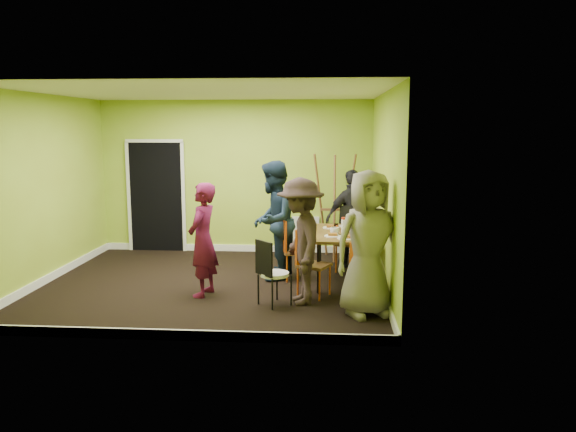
% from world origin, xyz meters
% --- Properties ---
extents(ground, '(5.00, 5.00, 0.00)m').
position_xyz_m(ground, '(0.00, 0.00, 0.00)').
color(ground, black).
rests_on(ground, ground).
extents(room_walls, '(5.04, 4.54, 2.82)m').
position_xyz_m(room_walls, '(-0.02, 0.04, 0.99)').
color(room_walls, '#93A92B').
rests_on(room_walls, ground).
extents(dining_table, '(0.90, 1.50, 0.75)m').
position_xyz_m(dining_table, '(1.97, 0.32, 0.70)').
color(dining_table, black).
rests_on(dining_table, ground).
extents(chair_left_far, '(0.49, 0.49, 0.93)m').
position_xyz_m(chair_left_far, '(1.13, 0.34, 0.52)').
color(chair_left_far, '#E05715').
rests_on(chair_left_far, ground).
extents(chair_left_near, '(0.51, 0.51, 0.94)m').
position_xyz_m(chair_left_near, '(1.45, -0.47, 0.53)').
color(chair_left_near, '#E05715').
rests_on(chair_left_near, ground).
extents(chair_back_end, '(0.53, 0.59, 1.04)m').
position_xyz_m(chair_back_end, '(2.11, 1.07, 0.73)').
color(chair_back_end, '#E05715').
rests_on(chair_back_end, ground).
extents(chair_front_end, '(0.45, 0.45, 0.88)m').
position_xyz_m(chair_front_end, '(2.18, -1.00, 0.49)').
color(chair_front_end, '#E05715').
rests_on(chair_front_end, ground).
extents(chair_bentwood, '(0.48, 0.48, 0.88)m').
position_xyz_m(chair_bentwood, '(0.98, -0.97, 0.48)').
color(chair_bentwood, black).
rests_on(chair_bentwood, ground).
extents(easel, '(0.75, 0.70, 1.86)m').
position_xyz_m(easel, '(1.82, 1.79, 0.92)').
color(easel, brown).
rests_on(easel, ground).
extents(plate_near_left, '(0.25, 0.25, 0.01)m').
position_xyz_m(plate_near_left, '(1.75, 0.66, 0.76)').
color(plate_near_left, white).
rests_on(plate_near_left, dining_table).
extents(plate_near_right, '(0.24, 0.24, 0.01)m').
position_xyz_m(plate_near_right, '(1.78, -0.02, 0.76)').
color(plate_near_right, white).
rests_on(plate_near_right, dining_table).
extents(plate_far_back, '(0.22, 0.22, 0.01)m').
position_xyz_m(plate_far_back, '(2.00, 0.83, 0.76)').
color(plate_far_back, white).
rests_on(plate_far_back, dining_table).
extents(plate_far_front, '(0.26, 0.26, 0.01)m').
position_xyz_m(plate_far_front, '(1.97, -0.18, 0.76)').
color(plate_far_front, white).
rests_on(plate_far_front, dining_table).
extents(plate_wall_back, '(0.24, 0.24, 0.01)m').
position_xyz_m(plate_wall_back, '(2.16, 0.44, 0.76)').
color(plate_wall_back, white).
rests_on(plate_wall_back, dining_table).
extents(plate_wall_front, '(0.23, 0.23, 0.01)m').
position_xyz_m(plate_wall_front, '(2.20, 0.08, 0.76)').
color(plate_wall_front, white).
rests_on(plate_wall_front, dining_table).
extents(thermos, '(0.07, 0.07, 0.20)m').
position_xyz_m(thermos, '(1.94, 0.28, 0.85)').
color(thermos, white).
rests_on(thermos, dining_table).
extents(blue_bottle, '(0.08, 0.08, 0.22)m').
position_xyz_m(blue_bottle, '(2.14, 0.04, 0.86)').
color(blue_bottle, blue).
rests_on(blue_bottle, dining_table).
extents(orange_bottle, '(0.03, 0.03, 0.08)m').
position_xyz_m(orange_bottle, '(1.85, 0.44, 0.79)').
color(orange_bottle, '#E05715').
rests_on(orange_bottle, dining_table).
extents(glass_mid, '(0.07, 0.07, 0.09)m').
position_xyz_m(glass_mid, '(1.83, 0.55, 0.80)').
color(glass_mid, black).
rests_on(glass_mid, dining_table).
extents(glass_back, '(0.06, 0.06, 0.10)m').
position_xyz_m(glass_back, '(2.07, 0.77, 0.80)').
color(glass_back, black).
rests_on(glass_back, dining_table).
extents(glass_front, '(0.07, 0.07, 0.08)m').
position_xyz_m(glass_front, '(2.13, -0.08, 0.79)').
color(glass_front, black).
rests_on(glass_front, dining_table).
extents(cup_a, '(0.13, 0.13, 0.11)m').
position_xyz_m(cup_a, '(1.81, 0.12, 0.80)').
color(cup_a, white).
rests_on(cup_a, dining_table).
extents(cup_b, '(0.10, 0.10, 0.09)m').
position_xyz_m(cup_b, '(2.10, 0.32, 0.80)').
color(cup_b, white).
rests_on(cup_b, dining_table).
extents(person_standing, '(0.48, 0.63, 1.57)m').
position_xyz_m(person_standing, '(0.00, -0.57, 0.79)').
color(person_standing, '#540E31').
rests_on(person_standing, ground).
extents(person_left_far, '(0.82, 0.98, 1.81)m').
position_xyz_m(person_left_far, '(0.88, 0.37, 0.91)').
color(person_left_far, '#152436').
rests_on(person_left_far, ground).
extents(person_left_near, '(0.84, 1.19, 1.67)m').
position_xyz_m(person_left_near, '(1.36, -0.81, 0.83)').
color(person_left_near, black).
rests_on(person_left_near, ground).
extents(person_back_end, '(1.03, 0.71, 1.62)m').
position_xyz_m(person_back_end, '(2.12, 1.26, 0.81)').
color(person_back_end, black).
rests_on(person_back_end, ground).
extents(person_front_end, '(1.04, 0.88, 1.81)m').
position_xyz_m(person_front_end, '(2.20, -1.22, 0.90)').
color(person_front_end, gray).
rests_on(person_front_end, ground).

